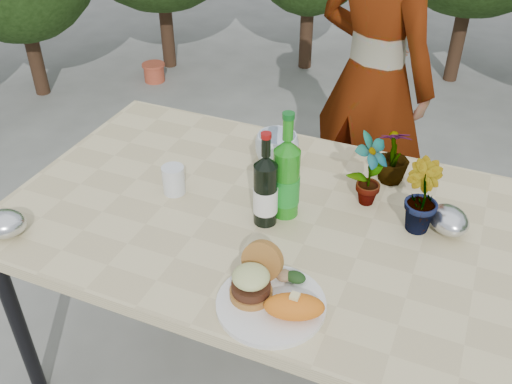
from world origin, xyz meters
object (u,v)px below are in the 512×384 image
at_px(patio_table, 266,227).
at_px(person, 373,79).
at_px(dinner_plate, 271,304).
at_px(wine_bottle, 265,191).

height_order(patio_table, person, person).
bearing_deg(person, dinner_plate, 115.30).
bearing_deg(person, patio_table, 107.27).
relative_size(wine_bottle, person, 0.19).
bearing_deg(wine_bottle, dinner_plate, -53.71).
height_order(dinner_plate, person, person).
relative_size(patio_table, wine_bottle, 5.24).
bearing_deg(patio_table, dinner_plate, -66.02).
bearing_deg(dinner_plate, wine_bottle, 114.70).
height_order(patio_table, dinner_plate, dinner_plate).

